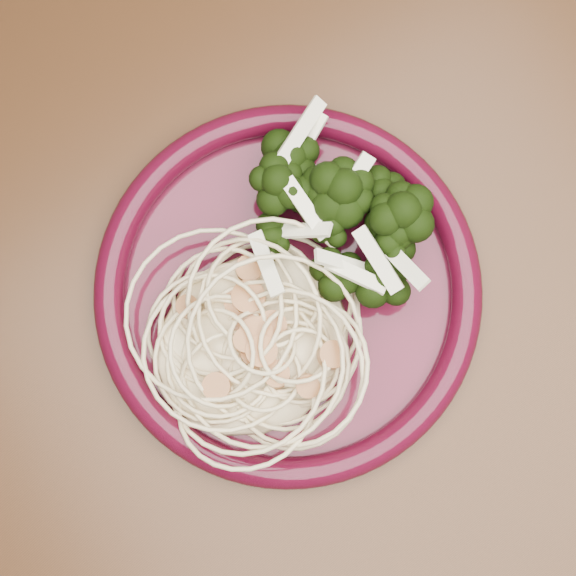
{
  "coord_description": "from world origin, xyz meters",
  "views": [
    {
      "loc": [
        0.03,
        0.0,
        1.25
      ],
      "look_at": [
        0.07,
        0.07,
        0.77
      ],
      "focal_mm": 50.0,
      "sensor_mm": 36.0,
      "label": 1
    }
  ],
  "objects": [
    {
      "name": "dining_table",
      "position": [
        0.0,
        0.0,
        0.65
      ],
      "size": [
        1.2,
        0.8,
        0.75
      ],
      "color": "#472814",
      "rests_on": "ground"
    },
    {
      "name": "dinner_plate",
      "position": [
        0.07,
        0.07,
        0.76
      ],
      "size": [
        0.32,
        0.32,
        0.02
      ],
      "rotation": [
        0.0,
        0.0,
        0.41
      ],
      "color": "#450D1E",
      "rests_on": "dining_table"
    },
    {
      "name": "broccoli_pile",
      "position": [
        0.12,
        0.09,
        0.78
      ],
      "size": [
        0.12,
        0.15,
        0.05
      ],
      "primitive_type": "ellipsoid",
      "rotation": [
        0.0,
        0.0,
        0.41
      ],
      "color": "black",
      "rests_on": "dinner_plate"
    },
    {
      "name": "spaghetti_pile",
      "position": [
        0.04,
        0.05,
        0.77
      ],
      "size": [
        0.16,
        0.15,
        0.03
      ],
      "primitive_type": "ellipsoid",
      "rotation": [
        0.0,
        0.0,
        0.41
      ],
      "color": "beige",
      "rests_on": "dinner_plate"
    },
    {
      "name": "scallop_cluster",
      "position": [
        0.04,
        0.05,
        0.8
      ],
      "size": [
        0.13,
        0.13,
        0.03
      ],
      "primitive_type": null,
      "rotation": [
        0.0,
        0.0,
        0.41
      ],
      "color": "#C1814A",
      "rests_on": "spaghetti_pile"
    },
    {
      "name": "onion_garnish",
      "position": [
        0.12,
        0.09,
        0.81
      ],
      "size": [
        0.08,
        0.1,
        0.05
      ],
      "primitive_type": null,
      "rotation": [
        0.0,
        0.0,
        0.41
      ],
      "color": "white",
      "rests_on": "broccoli_pile"
    }
  ]
}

